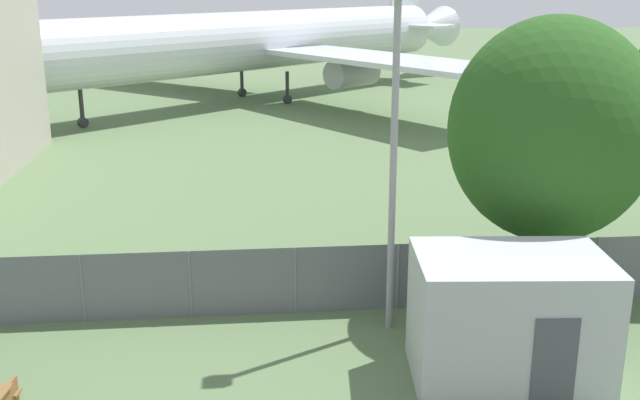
% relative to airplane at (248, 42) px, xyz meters
% --- Properties ---
extents(perimeter_fence, '(56.07, 0.07, 1.71)m').
position_rel_airplane_xyz_m(perimeter_fence, '(0.95, -33.25, -3.11)').
color(perimeter_fence, slate).
rests_on(perimeter_fence, ground).
extents(airplane, '(36.24, 32.25, 11.63)m').
position_rel_airplane_xyz_m(airplane, '(0.00, 0.00, 0.00)').
color(airplane, silver).
rests_on(airplane, ground).
extents(portable_cabin, '(3.98, 2.78, 2.69)m').
position_rel_airplane_xyz_m(portable_cabin, '(5.03, -36.86, -2.62)').
color(portable_cabin, silver).
rests_on(portable_cabin, ground).
extents(tree_near_hangar, '(4.98, 4.98, 7.17)m').
position_rel_airplane_xyz_m(tree_near_hangar, '(7.21, -32.98, 0.44)').
color(tree_near_hangar, '#4C3823').
rests_on(tree_near_hangar, ground).
extents(light_mast, '(0.44, 0.44, 7.91)m').
position_rel_airplane_xyz_m(light_mast, '(3.10, -34.25, 0.86)').
color(light_mast, '#99999E').
rests_on(light_mast, ground).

